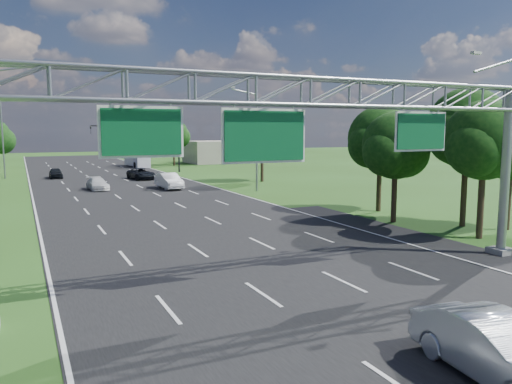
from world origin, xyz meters
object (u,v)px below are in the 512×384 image
traffic_signal (154,136)px  box_truck (138,158)px  sign_gantry (308,108)px  silver_sedan (498,349)px

traffic_signal → box_truck: bearing=88.1°
sign_gantry → traffic_signal: 53.51m
box_truck → traffic_signal: bearing=-99.7°
box_truck → silver_sedan: bearing=-103.4°
sign_gantry → silver_sedan: bearing=-88.5°
sign_gantry → box_truck: sign_gantry is taller
traffic_signal → box_truck: traffic_signal is taller
silver_sedan → traffic_signal: bearing=89.7°
traffic_signal → silver_sedan: 62.18m
traffic_signal → silver_sedan: size_ratio=2.54×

